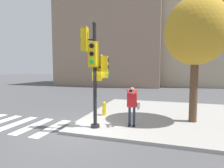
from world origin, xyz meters
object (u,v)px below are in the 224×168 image
traffic_signal_pole (95,64)px  street_tree (196,32)px  fire_hydrant (104,108)px  person_photographer (132,103)px

traffic_signal_pole → street_tree: bearing=27.4°
traffic_signal_pole → fire_hydrant: 3.08m
person_photographer → fire_hydrant: size_ratio=2.29×
person_photographer → fire_hydrant: 2.34m
traffic_signal_pole → person_photographer: size_ratio=2.60×
traffic_signal_pole → street_tree: street_tree is taller
traffic_signal_pole → street_tree: size_ratio=0.77×
person_photographer → street_tree: bearing=29.6°
traffic_signal_pole → person_photographer: (1.46, 0.63, -1.66)m
person_photographer → traffic_signal_pole: bearing=-156.7°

